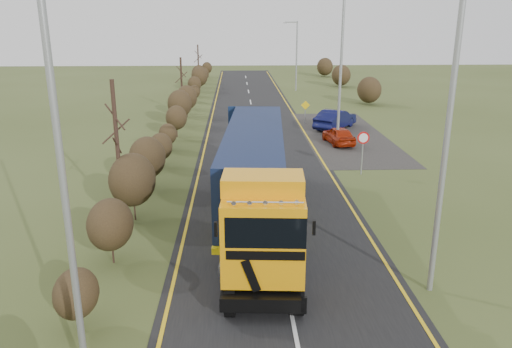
{
  "coord_description": "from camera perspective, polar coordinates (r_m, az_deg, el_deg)",
  "views": [
    {
      "loc": [
        -1.57,
        -16.29,
        8.32
      ],
      "look_at": [
        -0.73,
        4.12,
        1.98
      ],
      "focal_mm": 35.0,
      "sensor_mm": 36.0,
      "label": 1
    }
  ],
  "objects": [
    {
      "name": "left_pole",
      "position": [
        11.4,
        -20.85,
        -3.84
      ],
      "size": [
        0.16,
        0.16,
        8.88
      ],
      "primitive_type": "cylinder",
      "color": "gray",
      "rests_on": "ground"
    },
    {
      "name": "speed_sign",
      "position": [
        28.16,
        12.12,
        3.3
      ],
      "size": [
        0.68,
        0.1,
        2.45
      ],
      "color": "gray",
      "rests_on": "ground"
    },
    {
      "name": "hedgerow",
      "position": [
        25.48,
        -12.27,
        1.59
      ],
      "size": [
        2.24,
        102.04,
        6.05
      ],
      "color": "black",
      "rests_on": "ground"
    },
    {
      "name": "ground",
      "position": [
        18.36,
        2.86,
        -9.74
      ],
      "size": [
        160.0,
        160.0,
        0.0
      ],
      "primitive_type": "plane",
      "color": "#3D491F",
      "rests_on": "ground"
    },
    {
      "name": "car_red_hatchback",
      "position": [
        35.24,
        9.42,
        4.38
      ],
      "size": [
        1.99,
        3.8,
        1.23
      ],
      "primitive_type": "imported",
      "rotation": [
        0.0,
        0.0,
        3.29
      ],
      "color": "#9B2007",
      "rests_on": "ground"
    },
    {
      "name": "streetlight_mid",
      "position": [
        33.91,
        9.46,
        12.49
      ],
      "size": [
        2.16,
        0.2,
        10.18
      ],
      "color": "gray",
      "rests_on": "ground"
    },
    {
      "name": "warning_board",
      "position": [
        41.87,
        5.66,
        7.32
      ],
      "size": [
        0.73,
        0.11,
        1.91
      ],
      "color": "gray",
      "rests_on": "ground"
    },
    {
      "name": "layby",
      "position": [
        38.09,
        9.97,
        4.38
      ],
      "size": [
        6.0,
        18.0,
        0.02
      ],
      "primitive_type": "cube",
      "color": "#2A2825",
      "rests_on": "ground"
    },
    {
      "name": "streetlight_far",
      "position": [
        61.51,
        4.58,
        13.61
      ],
      "size": [
        1.75,
        0.18,
        8.17
      ],
      "color": "gray",
      "rests_on": "ground"
    },
    {
      "name": "lorry",
      "position": [
        20.29,
        -0.06,
        -0.1
      ],
      "size": [
        3.22,
        14.52,
        4.01
      ],
      "rotation": [
        0.0,
        0.0,
        -0.07
      ],
      "color": "black",
      "rests_on": "ground"
    },
    {
      "name": "streetlight_near",
      "position": [
        15.53,
        20.68,
        5.12
      ],
      "size": [
        2.05,
        0.19,
        9.69
      ],
      "color": "gray",
      "rests_on": "ground"
    },
    {
      "name": "lane_markings",
      "position": [
        27.32,
        1.06,
        -0.43
      ],
      "size": [
        7.52,
        116.0,
        0.01
      ],
      "color": "gold",
      "rests_on": "road"
    },
    {
      "name": "car_blue_sedan",
      "position": [
        40.21,
        9.05,
        6.2
      ],
      "size": [
        4.09,
        4.72,
        1.54
      ],
      "primitive_type": "imported",
      "rotation": [
        0.0,
        0.0,
        2.51
      ],
      "color": "#090C35",
      "rests_on": "ground"
    },
    {
      "name": "road",
      "position": [
        27.62,
        1.02,
        -0.28
      ],
      "size": [
        8.0,
        120.0,
        0.02
      ],
      "primitive_type": "cube",
      "color": "black",
      "rests_on": "ground"
    }
  ]
}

